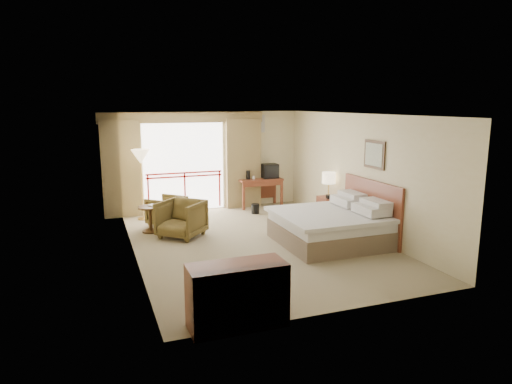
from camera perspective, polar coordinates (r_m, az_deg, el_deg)
name	(u,v)px	position (r m, az deg, el deg)	size (l,w,h in m)	color
floor	(255,242)	(9.80, -0.07, -6.31)	(7.00, 7.00, 0.00)	#8A7C5C
ceiling	(255,114)	(9.36, -0.08, 9.68)	(7.00, 7.00, 0.00)	white
wall_back	(212,161)	(12.79, -5.49, 3.94)	(5.00, 5.00, 0.00)	beige
wall_front	(343,220)	(6.38, 10.83, -3.43)	(5.00, 5.00, 0.00)	beige
wall_left	(132,188)	(8.95, -15.28, 0.53)	(7.00, 7.00, 0.00)	beige
wall_right	(359,174)	(10.60, 12.73, 2.24)	(7.00, 7.00, 0.00)	beige
balcony_door	(184,167)	(12.62, -8.98, 3.07)	(2.40, 2.40, 0.00)	white
balcony_railing	(185,181)	(12.66, -8.91, 1.31)	(2.09, 0.03, 1.02)	#A2130D
curtain_left	(122,169)	(12.27, -16.44, 2.76)	(1.00, 0.26, 2.50)	olive
curtain_right	(243,163)	(12.91, -1.66, 3.60)	(1.00, 0.26, 2.50)	olive
valance	(183,117)	(12.41, -9.07, 9.19)	(4.40, 0.22, 0.28)	olive
hvac_vent	(256,124)	(13.07, 0.04, 8.54)	(0.50, 0.04, 0.50)	silver
bed	(332,226)	(9.78, 9.44, -4.20)	(2.13, 2.06, 0.97)	brown
headboard	(371,210)	(10.22, 14.19, -2.15)	(0.06, 2.10, 1.30)	maroon
framed_art	(374,155)	(10.02, 14.57, 4.55)	(0.04, 0.72, 0.60)	#301E0D
nightstand	(329,210)	(11.48, 9.09, -2.19)	(0.45, 0.54, 0.64)	maroon
table_lamp	(329,178)	(11.37, 9.09, 1.69)	(0.33, 0.33, 0.59)	tan
phone	(331,197)	(11.25, 9.30, -0.57)	(0.19, 0.15, 0.09)	black
desk	(259,184)	(13.05, 0.38, 0.95)	(1.25, 0.60, 0.82)	maroon
tv	(270,171)	(13.04, 1.71, 2.64)	(0.45, 0.36, 0.41)	black
coffee_maker	(248,175)	(12.84, -1.00, 2.14)	(0.11, 0.11, 0.25)	black
cup	(254,178)	(12.85, -0.29, 1.81)	(0.07, 0.07, 0.10)	white
wastebasket	(255,209)	(12.26, -0.09, -2.10)	(0.21, 0.21, 0.27)	black
armchair_far	(167,225)	(11.37, -11.05, -4.06)	(0.76, 0.78, 0.71)	#4C3D1B
armchair_near	(182,237)	(10.33, -9.25, -5.54)	(0.88, 0.91, 0.82)	#4C3D1B
side_table	(150,215)	(10.73, -13.07, -2.76)	(0.55, 0.55, 0.60)	#301E0D
book	(150,206)	(10.69, -13.12, -1.75)	(0.17, 0.22, 0.02)	white
floor_lamp	(141,159)	(11.79, -14.22, 3.97)	(0.46, 0.46, 1.79)	tan
dresser	(237,296)	(6.17, -2.34, -12.80)	(1.30, 0.55, 0.86)	maroon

